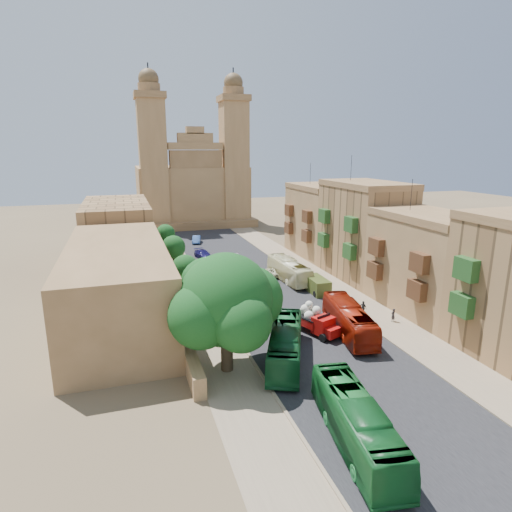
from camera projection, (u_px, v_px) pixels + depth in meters
ground at (350, 375)px, 35.39m from camera, size 260.00×260.00×0.00m
road_surface at (248, 276)px, 63.15m from camera, size 14.00×140.00×0.01m
sidewalk_east at (307, 271)px, 65.92m from camera, size 5.00×140.00×0.01m
sidewalk_west at (183, 282)px, 60.38m from camera, size 5.00×140.00×0.01m
kerb_east at (292, 272)px, 65.18m from camera, size 0.25×140.00×0.12m
kerb_west at (201, 280)px, 61.10m from camera, size 0.25×140.00×0.12m
townhouse_b at (428, 262)px, 48.85m from camera, size 9.00×14.00×14.90m
townhouse_c at (364, 230)px, 61.50m from camera, size 9.00×14.00×17.40m
townhouse_d at (321, 220)px, 74.63m from camera, size 9.00×14.00×15.90m
west_wall at (170, 301)px, 50.04m from camera, size 1.00×40.00×1.80m
west_building_low at (118, 284)px, 45.78m from camera, size 10.00×28.00×8.40m
west_building_mid at (118, 233)px, 69.64m from camera, size 10.00×22.00×10.00m
church at (192, 185)px, 105.82m from camera, size 28.00×22.50×36.30m
ficus_tree at (227, 303)px, 34.90m from camera, size 10.16×9.35×10.16m
street_tree_a at (203, 304)px, 42.83m from camera, size 3.00×3.00×4.62m
street_tree_b at (185, 269)px, 53.81m from camera, size 3.49×3.49×5.36m
street_tree_c at (174, 247)px, 64.88m from camera, size 3.61×3.61×5.55m
street_tree_d at (165, 234)px, 76.03m from camera, size 3.45×3.45×5.30m
red_truck at (315, 320)px, 43.27m from camera, size 3.81×5.79×3.20m
olive_pickup at (317, 285)px, 55.74m from camera, size 2.25×4.77×1.95m
bus_green_south at (356, 422)px, 26.80m from camera, size 4.31×11.46×3.12m
bus_green_north at (286, 344)px, 37.58m from camera, size 6.95×11.30×3.12m
bus_red_east at (349, 319)px, 43.10m from camera, size 4.65×11.26×3.05m
bus_cream_east at (289, 270)px, 60.71m from camera, size 2.89×10.95×3.03m
car_blue_a at (275, 311)px, 47.69m from camera, size 2.48×4.35×1.39m
car_white_a at (233, 267)px, 65.49m from camera, size 2.17×3.90×1.22m
car_cream at (275, 272)px, 63.16m from camera, size 2.25×4.37×1.18m
car_dkblue at (203, 254)px, 73.19m from camera, size 2.88×5.13×1.40m
car_white_b at (235, 257)px, 71.56m from camera, size 2.10×4.39×1.45m
car_blue_b at (196, 239)px, 85.26m from camera, size 2.41×4.47×1.40m
pedestrian_a at (393, 315)px, 46.29m from camera, size 0.62×0.49×1.49m
pedestrian_c at (363, 308)px, 48.24m from camera, size 0.68×1.03×1.62m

